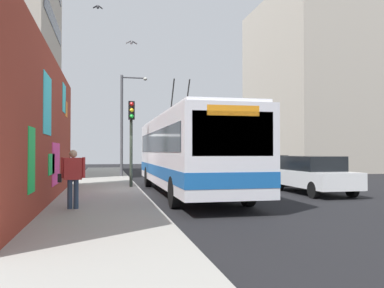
% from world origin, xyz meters
% --- Properties ---
extents(ground_plane, '(80.00, 80.00, 0.00)m').
position_xyz_m(ground_plane, '(0.00, 0.00, 0.00)').
color(ground_plane, black).
extents(sidewalk_slab, '(48.00, 3.20, 0.15)m').
position_xyz_m(sidewalk_slab, '(0.00, 1.60, 0.07)').
color(sidewalk_slab, '#9E9B93').
rests_on(sidewalk_slab, ground_plane).
extents(graffiti_wall, '(13.94, 0.32, 4.93)m').
position_xyz_m(graffiti_wall, '(-4.03, 3.35, 2.47)').
color(graffiti_wall, maroon).
rests_on(graffiti_wall, ground_plane).
extents(building_far_right, '(13.84, 7.37, 16.34)m').
position_xyz_m(building_far_right, '(17.03, -17.00, 8.17)').
color(building_far_right, '#B2A899').
rests_on(building_far_right, ground_plane).
extents(city_bus, '(12.13, 2.69, 5.01)m').
position_xyz_m(city_bus, '(-1.45, -1.80, 1.80)').
color(city_bus, silver).
rests_on(city_bus, ground_plane).
extents(parked_car_white, '(4.64, 1.85, 1.58)m').
position_xyz_m(parked_car_white, '(-2.30, -7.00, 0.84)').
color(parked_car_white, white).
rests_on(parked_car_white, ground_plane).
extents(parked_car_black, '(4.70, 1.88, 1.58)m').
position_xyz_m(parked_car_black, '(2.96, -7.00, 0.84)').
color(parked_car_black, black).
rests_on(parked_car_black, ground_plane).
extents(parked_car_navy, '(4.75, 1.83, 1.58)m').
position_xyz_m(parked_car_navy, '(9.42, -7.00, 0.84)').
color(parked_car_navy, navy).
rests_on(parked_car_navy, ground_plane).
extents(parked_car_silver, '(4.09, 1.81, 1.58)m').
position_xyz_m(parked_car_silver, '(15.83, -7.00, 0.83)').
color(parked_car_silver, '#B7B7BC').
rests_on(parked_car_silver, ground_plane).
extents(pedestrian_near_wall, '(0.22, 0.75, 1.67)m').
position_xyz_m(pedestrian_near_wall, '(-5.80, 2.42, 1.13)').
color(pedestrian_near_wall, '#2D3F59').
rests_on(pedestrian_near_wall, sidewalk_slab).
extents(traffic_light, '(0.49, 0.28, 3.96)m').
position_xyz_m(traffic_light, '(0.83, 0.35, 2.82)').
color(traffic_light, '#2D382D').
rests_on(traffic_light, sidewalk_slab).
extents(street_lamp, '(0.44, 1.80, 6.73)m').
position_xyz_m(street_lamp, '(9.17, 0.25, 4.01)').
color(street_lamp, '#4C4C51').
rests_on(street_lamp, sidewalk_slab).
extents(flying_pigeons, '(10.82, 2.20, 3.00)m').
position_xyz_m(flying_pigeons, '(0.17, 1.12, 8.44)').
color(flying_pigeons, '#47474C').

